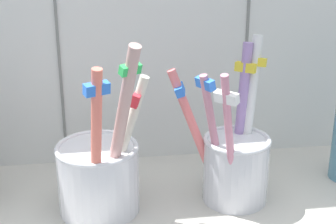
% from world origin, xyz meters
% --- Properties ---
extents(counter_slab, '(0.64, 0.22, 0.02)m').
position_xyz_m(counter_slab, '(0.00, 0.00, 0.01)').
color(counter_slab, '#BCB7AD').
rests_on(counter_slab, ground).
extents(toothbrush_cup_left, '(0.09, 0.10, 0.18)m').
position_xyz_m(toothbrush_cup_left, '(-0.07, -0.00, 0.06)').
color(toothbrush_cup_left, silver).
rests_on(toothbrush_cup_left, counter_slab).
extents(toothbrush_cup_right, '(0.10, 0.09, 0.17)m').
position_xyz_m(toothbrush_cup_right, '(0.07, 0.00, 0.06)').
color(toothbrush_cup_right, silver).
rests_on(toothbrush_cup_right, counter_slab).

